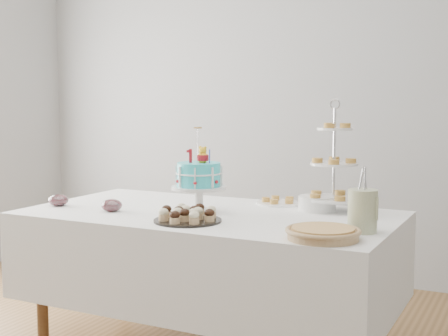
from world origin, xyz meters
The scene contains 11 objects.
walls centered at (0.00, 0.00, 1.35)m, with size 5.04×4.04×2.70m.
table centered at (0.00, 0.30, 0.54)m, with size 1.92×1.02×0.77m.
birthday_cake centered at (-0.05, 0.29, 0.89)m, with size 0.29×0.29×0.44m.
cupcake_tray centered at (0.03, 0.02, 0.81)m, with size 0.33×0.33×0.07m.
pie centered at (0.73, -0.06, 0.80)m, with size 0.32×0.32×0.05m.
tiered_stand centered at (0.57, 0.63, 1.02)m, with size 0.30×0.30×0.59m.
plate_stack centered at (0.49, 0.60, 0.81)m, with size 0.20×0.20×0.08m.
pastry_plate centered at (0.23, 0.70, 0.79)m, with size 0.25×0.25×0.04m.
jam_bowl_a centered at (-0.84, 0.10, 0.80)m, with size 0.11×0.11×0.07m.
jam_bowl_b centered at (-0.47, 0.09, 0.80)m, with size 0.11×0.11×0.07m.
utensil_pitcher centered at (0.84, 0.16, 0.87)m, with size 0.14×0.13×0.29m.
Camera 1 is at (1.51, -2.53, 1.34)m, focal length 50.00 mm.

